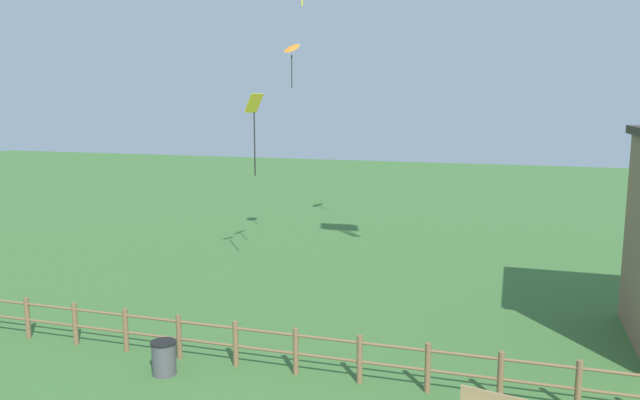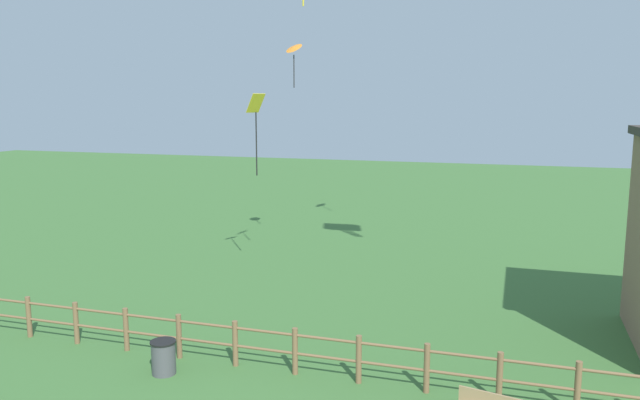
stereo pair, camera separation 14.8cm
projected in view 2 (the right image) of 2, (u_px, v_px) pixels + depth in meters
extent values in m
cylinder|color=brown|center=(29.00, 317.00, 17.60)|extent=(0.14, 0.14, 1.17)
cylinder|color=brown|center=(76.00, 323.00, 17.11)|extent=(0.14, 0.14, 1.17)
cylinder|color=brown|center=(126.00, 329.00, 16.63)|extent=(0.14, 0.14, 1.17)
cylinder|color=brown|center=(179.00, 336.00, 16.15)|extent=(0.14, 0.14, 1.17)
cylinder|color=brown|center=(235.00, 343.00, 15.67)|extent=(0.14, 0.14, 1.17)
cylinder|color=brown|center=(295.00, 351.00, 15.19)|extent=(0.14, 0.14, 1.17)
cylinder|color=brown|center=(359.00, 359.00, 14.70)|extent=(0.14, 0.14, 1.17)
cylinder|color=brown|center=(427.00, 368.00, 14.22)|extent=(0.14, 0.14, 1.17)
cylinder|color=brown|center=(500.00, 378.00, 13.74)|extent=(0.14, 0.14, 1.17)
cylinder|color=brown|center=(578.00, 388.00, 13.26)|extent=(0.14, 0.14, 1.17)
cylinder|color=brown|center=(295.00, 335.00, 15.12)|extent=(19.21, 0.07, 0.07)
cylinder|color=brown|center=(295.00, 353.00, 15.20)|extent=(19.21, 0.07, 0.07)
cylinder|color=#4C4C51|center=(164.00, 358.00, 15.24)|extent=(0.58, 0.58, 0.80)
cylinder|color=black|center=(163.00, 342.00, 15.17)|extent=(0.63, 0.63, 0.04)
cube|color=yellow|center=(256.00, 103.00, 23.34)|extent=(0.68, 0.74, 0.71)
cylinder|color=black|center=(256.00, 144.00, 23.58)|extent=(0.05, 0.05, 2.40)
cone|color=orange|center=(294.00, 48.00, 25.81)|extent=(0.92, 0.87, 0.44)
cylinder|color=#333338|center=(294.00, 71.00, 25.96)|extent=(0.05, 0.05, 1.35)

